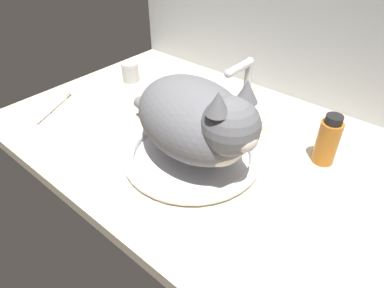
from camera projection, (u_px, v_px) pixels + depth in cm
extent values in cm
cube|color=beige|center=(195.00, 139.00, 86.08)|extent=(102.08, 68.12, 3.00)
cube|color=#B2B7BC|center=(274.00, 27.00, 95.49)|extent=(102.08, 2.40, 43.48)
torus|color=white|center=(192.00, 153.00, 76.62)|extent=(32.08, 32.08, 2.73)
cylinder|color=white|center=(192.00, 157.00, 77.26)|extent=(27.99, 27.99, 0.60)
cylinder|color=silver|center=(244.00, 116.00, 90.19)|extent=(4.00, 4.00, 2.13)
cylinder|color=silver|center=(247.00, 88.00, 85.19)|extent=(2.00, 2.00, 14.53)
sphere|color=silver|center=(250.00, 62.00, 80.83)|extent=(2.20, 2.20, 2.20)
cylinder|color=silver|center=(239.00, 67.00, 78.09)|extent=(2.00, 8.97, 2.00)
sphere|color=silver|center=(229.00, 74.00, 75.35)|extent=(2.10, 2.10, 2.10)
cylinder|color=silver|center=(223.00, 108.00, 94.01)|extent=(3.20, 3.20, 1.60)
cone|color=silver|center=(223.00, 99.00, 92.31)|extent=(2.88, 2.88, 4.04)
cylinder|color=silver|center=(266.00, 126.00, 86.68)|extent=(3.20, 3.20, 1.60)
cone|color=silver|center=(268.00, 117.00, 84.99)|extent=(2.88, 2.88, 4.04)
ellipsoid|color=slate|center=(192.00, 118.00, 70.86)|extent=(32.70, 25.90, 16.48)
sphere|color=slate|center=(230.00, 126.00, 61.08)|extent=(11.46, 11.46, 11.46)
cone|color=slate|center=(247.00, 91.00, 59.07)|extent=(4.35, 4.35, 4.30)
cone|color=slate|center=(218.00, 103.00, 55.71)|extent=(4.35, 4.35, 4.30)
ellipsoid|color=silver|center=(246.00, 142.00, 59.05)|extent=(4.37, 5.43, 3.67)
ellipsoid|color=silver|center=(224.00, 144.00, 64.91)|extent=(10.30, 12.59, 9.07)
cylinder|color=slate|center=(152.00, 112.00, 85.59)|extent=(13.93, 5.98, 3.20)
cylinder|color=#B2661E|center=(327.00, 143.00, 73.51)|extent=(4.92, 4.92, 10.35)
cylinder|color=black|center=(334.00, 120.00, 69.87)|extent=(3.69, 3.69, 1.80)
cylinder|color=#B2B5BA|center=(131.00, 73.00, 108.16)|extent=(5.47, 5.47, 5.24)
cylinder|color=silver|center=(129.00, 64.00, 106.29)|extent=(5.58, 5.58, 1.00)
cylinder|color=silver|center=(51.00, 110.00, 93.84)|extent=(7.46, 13.66, 1.00)
cube|color=white|center=(67.00, 94.00, 100.23)|extent=(2.23, 2.86, 1.20)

